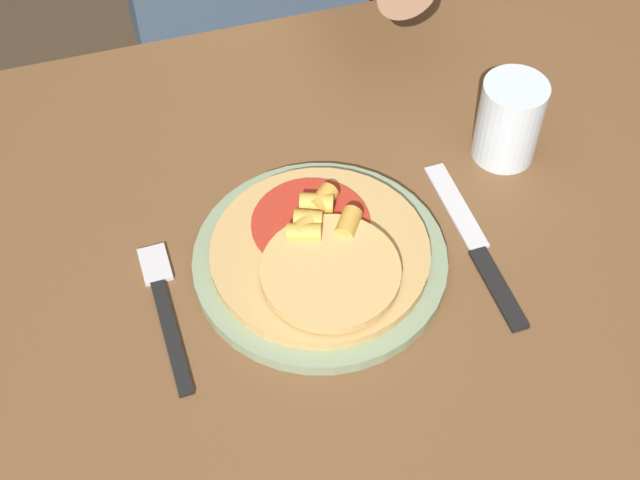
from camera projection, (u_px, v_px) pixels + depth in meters
dining_table at (309, 368)px, 0.94m from camera, size 1.12×0.88×0.73m
plate at (320, 261)px, 0.88m from camera, size 0.25×0.25×0.01m
pizza at (321, 252)px, 0.87m from camera, size 0.22×0.22×0.04m
fork at (165, 306)px, 0.86m from camera, size 0.03×0.18×0.00m
knife at (476, 245)px, 0.90m from camera, size 0.03×0.22×0.00m
drinking_glass at (509, 120)px, 0.95m from camera, size 0.07×0.07×0.10m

